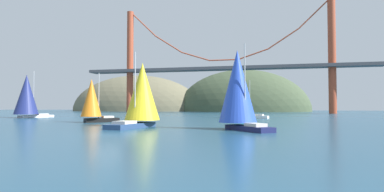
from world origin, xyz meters
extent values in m
plane|color=navy|center=(0.00, 0.00, 0.00)|extent=(360.00, 360.00, 0.00)
ellipsoid|color=#6B664C|center=(-55.00, 135.00, 0.00)|extent=(76.65, 44.00, 40.63)
ellipsoid|color=#425138|center=(5.00, 135.00, 0.00)|extent=(69.70, 44.00, 44.09)
cylinder|color=#A34228|center=(-40.87, 95.00, 22.04)|extent=(2.80, 2.80, 44.09)
cylinder|color=#A34228|center=(40.87, 95.00, 22.04)|extent=(2.80, 2.80, 44.09)
cube|color=#47474C|center=(0.00, 95.00, 18.05)|extent=(117.73, 6.00, 1.20)
cylinder|color=#A34228|center=(-35.03, 95.00, 38.45)|extent=(12.02, 0.50, 11.64)
cylinder|color=#A34228|center=(-23.35, 95.00, 29.04)|extent=(11.95, 0.50, 7.94)
cylinder|color=#A34228|center=(-11.68, 95.00, 23.40)|extent=(11.83, 0.50, 4.24)
cylinder|color=#A34228|center=(0.00, 95.00, 21.52)|extent=(11.68, 0.50, 0.50)
cylinder|color=#A34228|center=(11.68, 95.00, 23.40)|extent=(11.83, 0.50, 4.24)
cylinder|color=#A34228|center=(23.35, 95.00, 29.04)|extent=(11.95, 0.50, 7.94)
cylinder|color=#A34228|center=(35.03, 95.00, 38.45)|extent=(12.02, 0.50, 11.64)
cube|color=navy|center=(-1.79, 9.39, 0.30)|extent=(3.85, 8.56, 0.60)
cube|color=beige|center=(-2.03, 7.93, 0.78)|extent=(2.33, 2.92, 0.36)
cylinder|color=#B2B2B7|center=(-1.65, 10.21, 5.30)|extent=(0.14, 0.14, 9.39)
cone|color=yellow|center=(-1.35, 12.00, 4.84)|extent=(5.52, 5.52, 7.87)
cube|color=#191E4C|center=(13.15, 8.04, 0.28)|extent=(5.88, 6.61, 0.56)
cube|color=beige|center=(13.93, 7.08, 0.74)|extent=(2.58, 2.68, 0.36)
cylinder|color=#B2B2B7|center=(12.72, 8.57, 5.32)|extent=(0.14, 0.14, 9.53)
cone|color=blue|center=(11.78, 9.75, 5.23)|extent=(6.38, 6.38, 8.74)
cube|color=white|center=(12.75, 43.76, 0.31)|extent=(7.25, 3.56, 0.62)
cube|color=beige|center=(13.97, 43.42, 0.80)|extent=(2.52, 1.87, 0.36)
cylinder|color=#B2B2B7|center=(12.07, 43.95, 4.72)|extent=(0.14, 0.14, 8.21)
cone|color=teal|center=(10.58, 44.37, 4.31)|extent=(5.96, 5.96, 6.78)
cube|color=black|center=(-12.59, 21.16, 0.36)|extent=(5.31, 5.48, 0.72)
cube|color=beige|center=(-11.87, 21.92, 0.90)|extent=(2.29, 2.31, 0.36)
cylinder|color=#B2B2B7|center=(-12.98, 20.73, 4.66)|extent=(0.14, 0.14, 7.87)
cone|color=orange|center=(-13.86, 19.81, 4.25)|extent=(4.90, 4.90, 6.44)
cube|color=white|center=(-39.47, 37.34, 0.28)|extent=(4.53, 8.52, 0.56)
cube|color=beige|center=(-39.04, 38.76, 0.74)|extent=(2.39, 3.01, 0.36)
cylinder|color=#B2B2B7|center=(-39.70, 36.55, 5.98)|extent=(0.14, 0.14, 10.85)
cone|color=navy|center=(-40.23, 34.82, 5.61)|extent=(6.79, 6.79, 9.49)
camera|label=1|loc=(14.49, -26.98, 2.81)|focal=28.32mm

